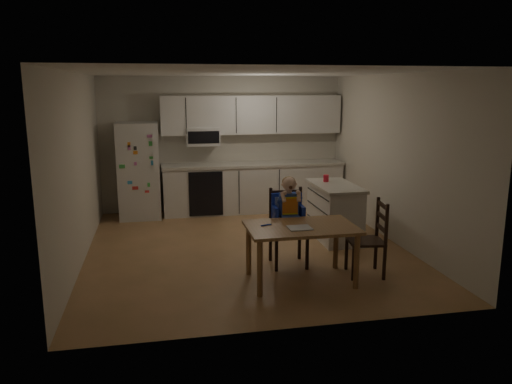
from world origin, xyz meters
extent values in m
cube|color=olive|center=(0.00, 0.00, -0.01)|extent=(4.50, 5.00, 0.01)
cube|color=beige|center=(0.00, 2.50, 1.25)|extent=(4.50, 0.02, 2.50)
cube|color=beige|center=(-2.25, 0.00, 1.25)|extent=(0.02, 5.00, 2.50)
cube|color=beige|center=(2.25, 0.00, 1.25)|extent=(0.02, 5.00, 2.50)
cube|color=white|center=(0.00, 0.00, 2.50)|extent=(4.50, 5.00, 0.01)
cube|color=silver|center=(-1.55, 2.15, 0.85)|extent=(0.72, 0.70, 1.70)
cube|color=silver|center=(0.53, 2.20, 0.43)|extent=(3.34, 0.60, 0.86)
cube|color=beige|center=(0.53, 2.19, 0.89)|extent=(3.37, 0.62, 0.05)
cube|color=black|center=(-0.39, 1.89, 0.43)|extent=(0.60, 0.02, 0.80)
cube|color=silver|center=(0.53, 2.33, 1.80)|extent=(3.34, 0.34, 0.70)
cube|color=silver|center=(-0.39, 2.30, 1.42)|extent=(0.60, 0.38, 0.33)
cube|color=silver|center=(1.42, 0.21, 0.40)|extent=(0.55, 1.10, 0.81)
cube|color=beige|center=(1.42, 0.21, 0.83)|extent=(0.61, 1.16, 0.05)
cylinder|color=red|center=(1.36, 0.47, 0.91)|extent=(0.09, 0.09, 0.11)
cube|color=olive|center=(0.42, -1.35, 0.68)|extent=(1.30, 0.83, 0.04)
cylinder|color=olive|center=(-0.15, -1.69, 0.33)|extent=(0.06, 0.06, 0.66)
cylinder|color=olive|center=(-0.15, -1.00, 0.33)|extent=(0.06, 0.06, 0.66)
cylinder|color=olive|center=(1.00, -1.69, 0.33)|extent=(0.06, 0.06, 0.66)
cylinder|color=olive|center=(1.00, -1.00, 0.33)|extent=(0.06, 0.06, 0.66)
cube|color=#BABABF|center=(0.38, -1.44, 0.70)|extent=(0.27, 0.23, 0.01)
cylinder|color=#1A31B9|center=(0.01, -1.25, 0.70)|extent=(0.12, 0.06, 0.02)
cube|color=black|center=(0.42, -0.78, 0.46)|extent=(0.46, 0.46, 0.03)
cube|color=black|center=(0.21, -0.97, 0.22)|extent=(0.04, 0.04, 0.45)
cube|color=black|center=(0.23, -0.57, 0.22)|extent=(0.04, 0.04, 0.45)
cube|color=black|center=(0.62, -0.98, 0.22)|extent=(0.04, 0.04, 0.45)
cube|color=black|center=(0.63, -0.58, 0.22)|extent=(0.04, 0.04, 0.45)
cube|color=black|center=(0.43, -0.58, 0.74)|extent=(0.45, 0.05, 0.53)
cube|color=#1A31B9|center=(0.42, -0.78, 0.53)|extent=(0.42, 0.37, 0.11)
cube|color=#1A31B9|center=(0.43, -0.63, 0.76)|extent=(0.40, 0.08, 0.36)
cube|color=#538BD5|center=(0.42, -0.80, 0.59)|extent=(0.32, 0.28, 0.02)
cube|color=#263DA3|center=(0.42, -0.77, 0.83)|extent=(0.24, 0.16, 0.28)
cube|color=#EF5318|center=(0.42, -0.83, 0.82)|extent=(0.20, 0.02, 0.21)
sphere|color=beige|center=(0.42, -0.78, 1.09)|extent=(0.19, 0.19, 0.18)
ellipsoid|color=olive|center=(0.42, -0.78, 1.11)|extent=(0.19, 0.17, 0.15)
cube|color=black|center=(1.27, -1.30, 0.43)|extent=(0.48, 0.48, 0.03)
cube|color=black|center=(1.11, -1.08, 0.21)|extent=(0.04, 0.04, 0.42)
cube|color=black|center=(1.49, -1.14, 0.21)|extent=(0.04, 0.04, 0.42)
cube|color=black|center=(1.06, -1.46, 0.21)|extent=(0.04, 0.04, 0.42)
cube|color=black|center=(1.43, -1.51, 0.21)|extent=(0.04, 0.04, 0.42)
cube|color=black|center=(1.46, -1.33, 0.70)|extent=(0.10, 0.42, 0.50)
camera|label=1|loc=(-1.22, -6.83, 2.32)|focal=35.00mm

